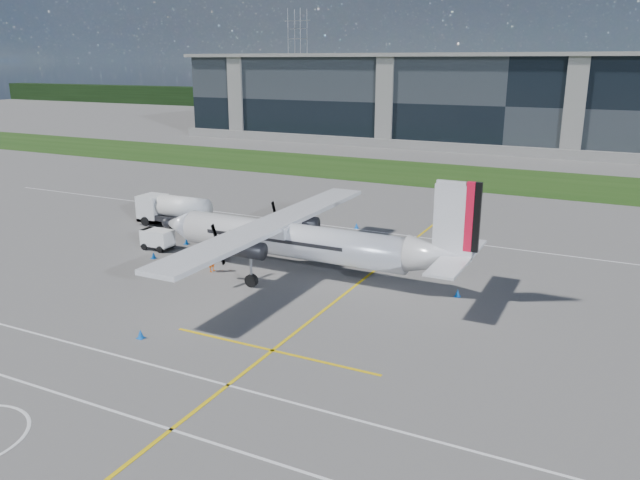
% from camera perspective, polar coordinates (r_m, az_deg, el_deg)
% --- Properties ---
extents(ground, '(400.00, 400.00, 0.00)m').
position_cam_1_polar(ground, '(74.74, 11.93, 4.66)').
color(ground, slate).
rests_on(ground, ground).
extents(grass_strip, '(400.00, 18.00, 0.04)m').
position_cam_1_polar(grass_strip, '(82.38, 13.38, 5.62)').
color(grass_strip, '#1B3D10').
rests_on(grass_strip, ground).
extents(terminal_building, '(120.00, 20.00, 15.00)m').
position_cam_1_polar(terminal_building, '(112.75, 17.54, 11.87)').
color(terminal_building, black).
rests_on(terminal_building, ground).
extents(tree_line, '(400.00, 6.00, 6.00)m').
position_cam_1_polar(tree_line, '(172.39, 20.80, 11.28)').
color(tree_line, black).
rests_on(tree_line, ground).
extents(pylon_west, '(9.00, 4.60, 30.00)m').
position_cam_1_polar(pylon_west, '(205.99, -2.05, 16.24)').
color(pylon_west, gray).
rests_on(pylon_west, ground).
extents(yellow_taxiway_centerline, '(0.20, 70.00, 0.01)m').
position_cam_1_polar(yellow_taxiway_centerline, '(46.07, 5.85, -2.15)').
color(yellow_taxiway_centerline, yellow).
rests_on(yellow_taxiway_centerline, ground).
extents(white_lane_line, '(90.00, 0.15, 0.01)m').
position_cam_1_polar(white_lane_line, '(28.79, -18.22, -14.69)').
color(white_lane_line, white).
rests_on(white_lane_line, ground).
extents(turboprop_aircraft, '(24.07, 24.96, 7.49)m').
position_cam_1_polar(turboprop_aircraft, '(42.65, -1.63, 1.68)').
color(turboprop_aircraft, silver).
rests_on(turboprop_aircraft, ground).
extents(fuel_tanker_truck, '(7.50, 2.44, 2.81)m').
position_cam_1_polar(fuel_tanker_truck, '(57.64, -13.56, 2.65)').
color(fuel_tanker_truck, silver).
rests_on(fuel_tanker_truck, ground).
extents(baggage_tug, '(2.61, 1.56, 1.56)m').
position_cam_1_polar(baggage_tug, '(50.77, -14.63, 0.05)').
color(baggage_tug, white).
rests_on(baggage_tug, ground).
extents(ground_crew_person, '(0.64, 0.87, 2.07)m').
position_cam_1_polar(ground_crew_person, '(44.49, -9.86, -1.57)').
color(ground_crew_person, '#F25907').
rests_on(ground_crew_person, ground).
extents(safety_cone_nose_port, '(0.36, 0.36, 0.50)m').
position_cam_1_polar(safety_cone_nose_port, '(48.59, -14.98, -1.35)').
color(safety_cone_nose_port, blue).
rests_on(safety_cone_nose_port, ground).
extents(safety_cone_fwd, '(0.36, 0.36, 0.50)m').
position_cam_1_polar(safety_cone_fwd, '(50.68, -14.32, -0.59)').
color(safety_cone_fwd, blue).
rests_on(safety_cone_fwd, ground).
extents(safety_cone_nose_stbd, '(0.36, 0.36, 0.50)m').
position_cam_1_polar(safety_cone_nose_stbd, '(51.70, -12.12, -0.11)').
color(safety_cone_nose_stbd, blue).
rests_on(safety_cone_nose_stbd, ground).
extents(safety_cone_stbdwing, '(0.36, 0.36, 0.50)m').
position_cam_1_polar(safety_cone_stbdwing, '(55.40, 3.36, 1.31)').
color(safety_cone_stbdwing, blue).
rests_on(safety_cone_stbdwing, ground).
extents(safety_cone_tail, '(0.36, 0.36, 0.50)m').
position_cam_1_polar(safety_cone_tail, '(40.39, 12.47, -4.75)').
color(safety_cone_tail, blue).
rests_on(safety_cone_tail, ground).
extents(safety_cone_portwing, '(0.36, 0.36, 0.50)m').
position_cam_1_polar(safety_cone_portwing, '(35.12, -16.09, -8.25)').
color(safety_cone_portwing, blue).
rests_on(safety_cone_portwing, ground).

